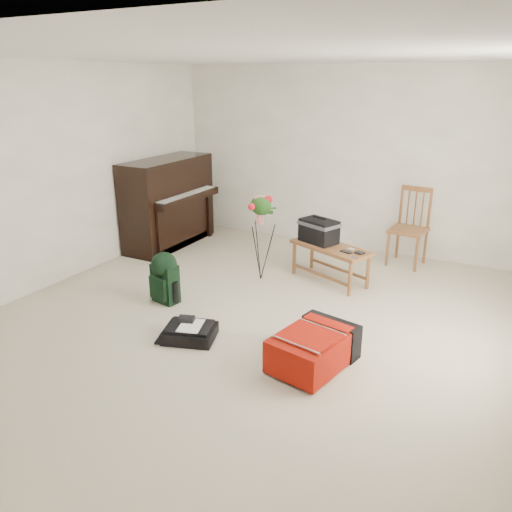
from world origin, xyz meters
The scene contains 11 objects.
floor centered at (0.00, 0.00, 0.00)m, with size 5.00×5.50×0.01m, color beige.
ceiling centered at (0.00, 0.00, 2.50)m, with size 5.00×5.50×0.01m, color white.
wall_back centered at (0.00, 2.75, 1.25)m, with size 5.00×0.04×2.50m, color white.
wall_left centered at (-2.50, 0.00, 1.25)m, with size 0.04×5.50×2.50m, color white.
piano centered at (-2.19, 1.60, 0.60)m, with size 0.71×1.50×1.25m.
bench centered at (0.22, 1.36, 0.54)m, with size 1.06×0.73×0.76m.
dining_chair centered at (1.04, 2.41, 0.49)m, with size 0.48×0.48×1.00m.
red_suitcase centered at (0.90, -0.44, 0.17)m, with size 0.63×0.83×0.32m.
black_duffel centered at (-0.30, -0.60, 0.07)m, with size 0.56×0.50×0.20m.
green_backpack centered at (-1.01, -0.05, 0.31)m, with size 0.31×0.29×0.57m.
flower_stand centered at (-0.40, 1.02, 0.52)m, with size 0.43×0.43×1.07m.
Camera 1 is at (2.21, -3.97, 2.31)m, focal length 35.00 mm.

